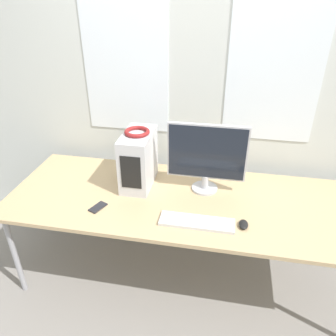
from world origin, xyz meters
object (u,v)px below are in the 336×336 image
object	(u,v)px
pc_tower	(138,159)
monitor_main	(207,156)
headphones	(137,132)
mouse	(243,224)
cell_phone	(98,207)
keyboard	(197,222)

from	to	relation	value
pc_tower	monitor_main	distance (m)	0.50
headphones	monitor_main	world-z (taller)	monitor_main
mouse	pc_tower	bearing A→B (deg)	154.35
cell_phone	keyboard	bearing A→B (deg)	19.21
monitor_main	keyboard	bearing A→B (deg)	-91.60
headphones	monitor_main	distance (m)	0.51
pc_tower	cell_phone	world-z (taller)	pc_tower
headphones	monitor_main	size ratio (longest dim) A/B	0.32
pc_tower	headphones	world-z (taller)	headphones
headphones	mouse	world-z (taller)	headphones
headphones	monitor_main	xyz separation A→B (m)	(0.49, 0.01, -0.15)
monitor_main	mouse	world-z (taller)	monitor_main
monitor_main	pc_tower	bearing A→B (deg)	-178.98
keyboard	cell_phone	bearing A→B (deg)	176.79
headphones	cell_phone	xyz separation A→B (m)	(-0.19, -0.36, -0.42)
pc_tower	keyboard	bearing A→B (deg)	-39.40
monitor_main	keyboard	xyz separation A→B (m)	(-0.01, -0.41, -0.27)
cell_phone	headphones	bearing A→B (deg)	83.98
mouse	headphones	bearing A→B (deg)	154.30
keyboard	cell_phone	size ratio (longest dim) A/B	3.37
pc_tower	monitor_main	bearing A→B (deg)	1.02
monitor_main	mouse	xyz separation A→B (m)	(0.28, -0.38, -0.26)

